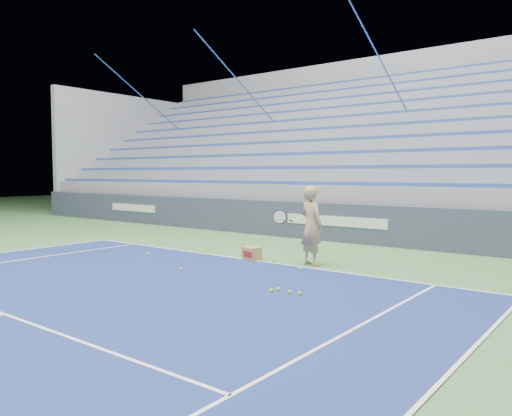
{
  "coord_description": "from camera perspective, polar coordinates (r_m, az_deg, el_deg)",
  "views": [
    {
      "loc": [
        6.9,
        3.17,
        1.97
      ],
      "look_at": [
        -0.24,
        12.38,
        1.15
      ],
      "focal_mm": 35.0,
      "sensor_mm": 36.0,
      "label": 1
    }
  ],
  "objects": [
    {
      "name": "tennis_ball_4",
      "position": [
        12.28,
        -12.29,
        -5.14
      ],
      "size": [
        0.07,
        0.07,
        0.07
      ],
      "primitive_type": "sphere",
      "color": "#C7E62F",
      "rests_on": "ground"
    },
    {
      "name": "tennis_ball_1",
      "position": [
        11.11,
        2.05,
        -6.01
      ],
      "size": [
        0.07,
        0.07,
        0.07
      ],
      "primitive_type": "sphere",
      "color": "#C7E62F",
      "rests_on": "ground"
    },
    {
      "name": "tennis_player",
      "position": [
        10.66,
        6.33,
        -2.02
      ],
      "size": [
        0.96,
        0.91,
        1.7
      ],
      "color": "tan",
      "rests_on": "ground"
    },
    {
      "name": "tennis_ball_3",
      "position": [
        8.15,
        5.03,
        -9.72
      ],
      "size": [
        0.07,
        0.07,
        0.07
      ],
      "primitive_type": "sphere",
      "color": "#C7E62F",
      "rests_on": "ground"
    },
    {
      "name": "sponsor_barrier",
      "position": [
        14.53,
        9.26,
        -1.64
      ],
      "size": [
        30.0,
        0.32,
        1.1
      ],
      "color": "#363C52",
      "rests_on": "ground"
    },
    {
      "name": "bleachers",
      "position": [
        19.68,
        17.32,
        4.96
      ],
      "size": [
        31.0,
        9.15,
        7.3
      ],
      "color": "#92949A",
      "rests_on": "ground"
    },
    {
      "name": "tennis_ball_0",
      "position": [
        10.17,
        5.04,
        -6.96
      ],
      "size": [
        0.07,
        0.07,
        0.07
      ],
      "primitive_type": "sphere",
      "color": "#C7E62F",
      "rests_on": "ground"
    },
    {
      "name": "tennis_ball_5",
      "position": [
        8.32,
        1.75,
        -9.42
      ],
      "size": [
        0.07,
        0.07,
        0.07
      ],
      "primitive_type": "sphere",
      "color": "#C7E62F",
      "rests_on": "ground"
    },
    {
      "name": "tennis_ball_7",
      "position": [
        10.21,
        -8.54,
        -6.95
      ],
      "size": [
        0.07,
        0.07,
        0.07
      ],
      "primitive_type": "sphere",
      "color": "#C7E62F",
      "rests_on": "ground"
    },
    {
      "name": "tennis_ball_6",
      "position": [
        8.42,
        2.56,
        -9.26
      ],
      "size": [
        0.07,
        0.07,
        0.07
      ],
      "primitive_type": "sphere",
      "color": "#C7E62F",
      "rests_on": "ground"
    },
    {
      "name": "tennis_ball_2",
      "position": [
        8.23,
        3.85,
        -9.58
      ],
      "size": [
        0.07,
        0.07,
        0.07
      ],
      "primitive_type": "sphere",
      "color": "#C7E62F",
      "rests_on": "ground"
    },
    {
      "name": "ball_box",
      "position": [
        11.34,
        -0.48,
        -5.22
      ],
      "size": [
        0.46,
        0.4,
        0.3
      ],
      "color": "#A78150",
      "rests_on": "ground"
    }
  ]
}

